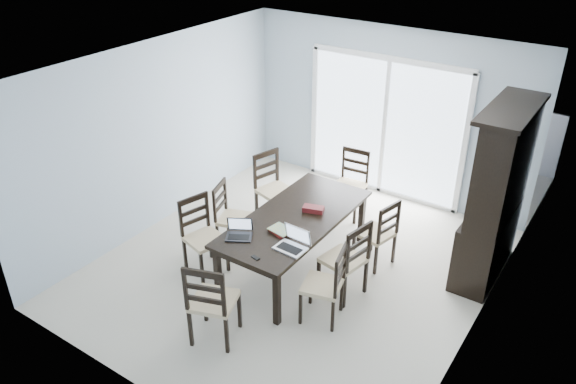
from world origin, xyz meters
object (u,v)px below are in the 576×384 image
Objects in this scene: laptop_silver at (290,245)px; chair_left_near at (200,227)px; chair_left_far at (271,180)px; chair_right_far at (381,227)px; cell_phone at (255,258)px; china_hutch at (496,197)px; chair_right_near at (331,278)px; chair_end_near at (209,296)px; dining_table at (295,222)px; laptop_dark at (239,234)px; chair_left_mid at (228,209)px; chair_end_far at (352,176)px; game_box at (313,209)px; hot_tub at (372,130)px; chair_right_mid at (350,253)px.

chair_left_near is at bearing -175.69° from laptop_silver.
chair_left_far is 3.34× the size of laptop_silver.
chair_right_far reaches higher than cell_phone.
chair_right_near is at bearing -121.96° from china_hutch.
china_hutch is 2.94m from cell_phone.
chair_left_near is 1.34m from laptop_silver.
chair_end_near is (-2.00, -2.88, -0.44)m from china_hutch.
laptop_dark is (-0.28, -0.75, 0.13)m from dining_table.
laptop_dark is (-2.30, -2.00, -0.27)m from china_hutch.
dining_table is 2.05× the size of chair_left_mid.
chair_end_near reaches higher than cell_phone.
chair_right_far is at bearing -151.66° from china_hutch.
game_box is (0.19, -1.40, 0.18)m from chair_end_far.
dining_table is 1.07× the size of hot_tub.
chair_left_mid reaches higher than laptop_silver.
laptop_dark is at bearing 129.69° from chair_right_mid.
chair_end_far is 4.41× the size of game_box.
chair_left_mid is 1.93m from chair_right_near.
hot_tub is (-1.05, 4.22, -0.33)m from laptop_silver.
chair_end_near is at bearing 16.19° from chair_left_mid.
laptop_silver is at bearing -132.01° from china_hutch.
cell_phone is at bearing 101.35° from chair_right_near.
chair_end_far is at bearing 72.42° from chair_end_near.
chair_left_near is at bearing -141.27° from game_box.
chair_left_near reaches higher than cell_phone.
chair_left_mid reaches higher than hot_tub.
chair_right_mid is at bearing -67.37° from hot_tub.
chair_end_far is (-0.92, 1.76, -0.02)m from chair_right_mid.
chair_end_far is 2.29m from laptop_silver.
hot_tub is (-0.73, 5.23, -0.15)m from chair_end_near.
chair_right_far is 0.88m from game_box.
dining_table is at bearing -148.29° from china_hutch.
chair_right_far reaches higher than hot_tub.
chair_left_far is 2.03m from chair_right_mid.
chair_end_far is (0.87, 0.81, -0.03)m from chair_left_far.
chair_left_far is 1.10× the size of chair_right_far.
china_hutch is at bearing -46.15° from chair_right_near.
chair_right_mid is 1.03× the size of chair_end_far.
chair_left_far is at bearing 82.82° from laptop_dark.
chair_left_far is at bearing 92.28° from chair_end_near.
chair_left_near is at bearing 116.62° from chair_end_near.
game_box is at bearing 100.43° from cell_phone.
chair_end_near is (-0.84, -1.02, 0.05)m from chair_right_near.
chair_left_far is 1.09× the size of chair_right_near.
chair_left_far reaches higher than laptop_silver.
chair_right_mid is at bearing -130.34° from china_hutch.
china_hutch is 6.19× the size of laptop_silver.
laptop_silver is 0.88m from game_box.
laptop_silver is 0.42m from cell_phone.
chair_right_mid reaches higher than chair_left_mid.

